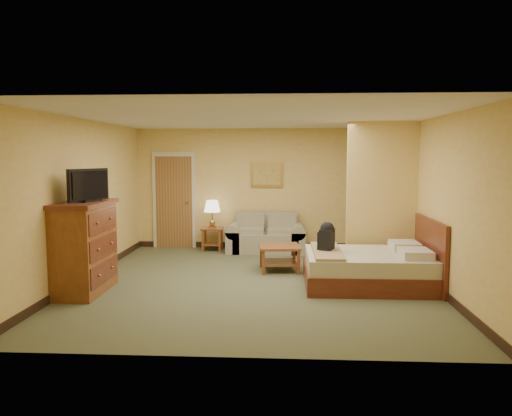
# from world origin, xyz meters

# --- Properties ---
(floor) EXTENTS (6.00, 6.00, 0.00)m
(floor) POSITION_xyz_m (0.00, 0.00, 0.00)
(floor) COLOR #505436
(floor) RESTS_ON ground
(ceiling) EXTENTS (6.00, 6.00, 0.00)m
(ceiling) POSITION_xyz_m (0.00, 0.00, 2.60)
(ceiling) COLOR white
(ceiling) RESTS_ON back_wall
(back_wall) EXTENTS (5.50, 0.02, 2.60)m
(back_wall) POSITION_xyz_m (0.00, 3.00, 1.30)
(back_wall) COLOR #DEB95E
(back_wall) RESTS_ON floor
(left_wall) EXTENTS (0.02, 6.00, 2.60)m
(left_wall) POSITION_xyz_m (-2.75, 0.00, 1.30)
(left_wall) COLOR #DEB95E
(left_wall) RESTS_ON floor
(right_wall) EXTENTS (0.02, 6.00, 2.60)m
(right_wall) POSITION_xyz_m (2.75, 0.00, 1.30)
(right_wall) COLOR #DEB95E
(right_wall) RESTS_ON floor
(partition) EXTENTS (1.20, 0.15, 2.60)m
(partition) POSITION_xyz_m (2.15, 0.93, 1.30)
(partition) COLOR #DEB95E
(partition) RESTS_ON floor
(door) EXTENTS (0.94, 0.16, 2.10)m
(door) POSITION_xyz_m (-1.95, 2.96, 1.03)
(door) COLOR beige
(door) RESTS_ON floor
(baseboard) EXTENTS (5.50, 0.02, 0.12)m
(baseboard) POSITION_xyz_m (0.00, 2.99, 0.06)
(baseboard) COLOR black
(baseboard) RESTS_ON floor
(loveseat) EXTENTS (1.64, 0.76, 0.83)m
(loveseat) POSITION_xyz_m (0.08, 2.57, 0.27)
(loveseat) COLOR gray
(loveseat) RESTS_ON floor
(side_table) EXTENTS (0.45, 0.45, 0.49)m
(side_table) POSITION_xyz_m (-1.07, 2.65, 0.33)
(side_table) COLOR brown
(side_table) RESTS_ON floor
(table_lamp) EXTENTS (0.35, 0.35, 0.58)m
(table_lamp) POSITION_xyz_m (-1.07, 2.65, 0.93)
(table_lamp) COLOR #A3763C
(table_lamp) RESTS_ON side_table
(coffee_table) EXTENTS (0.77, 0.77, 0.45)m
(coffee_table) POSITION_xyz_m (0.38, 0.83, 0.32)
(coffee_table) COLOR brown
(coffee_table) RESTS_ON floor
(wall_picture) EXTENTS (0.70, 0.04, 0.54)m
(wall_picture) POSITION_xyz_m (0.08, 2.97, 1.60)
(wall_picture) COLOR #B78E3F
(wall_picture) RESTS_ON back_wall
(dresser) EXTENTS (0.67, 1.27, 1.35)m
(dresser) POSITION_xyz_m (-2.48, -0.73, 0.68)
(dresser) COLOR brown
(dresser) RESTS_ON floor
(tv) EXTENTS (0.33, 0.75, 0.48)m
(tv) POSITION_xyz_m (-2.37, -0.73, 1.58)
(tv) COLOR black
(tv) RESTS_ON dresser
(bed) EXTENTS (1.95, 1.62, 1.05)m
(bed) POSITION_xyz_m (1.82, -0.10, 0.29)
(bed) COLOR #532013
(bed) RESTS_ON floor
(backpack) EXTENTS (0.27, 0.32, 0.48)m
(backpack) POSITION_xyz_m (1.13, -0.07, 0.77)
(backpack) COLOR black
(backpack) RESTS_ON bed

